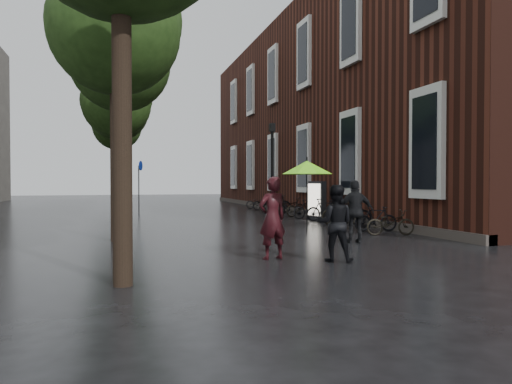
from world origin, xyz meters
name	(u,v)px	position (x,y,z in m)	size (l,w,h in m)	color
ground	(367,283)	(0.00, 0.00, 0.00)	(120.00, 120.00, 0.00)	black
brick_building	(352,116)	(10.47, 19.46, 5.99)	(10.20, 33.20, 12.00)	#38160F
street_trees	(118,86)	(-3.99, 15.91, 6.34)	(4.33, 34.03, 8.91)	black
person_burgundy	(272,218)	(-0.76, 2.76, 0.92)	(0.67, 0.44, 1.85)	black
person_black	(335,223)	(0.45, 2.09, 0.83)	(0.81, 0.63, 1.67)	black
lime_umbrella	(307,167)	(-0.10, 2.34, 2.05)	(1.16, 1.16, 1.70)	black
pedestrian_walking	(355,212)	(2.39, 4.65, 0.89)	(1.05, 0.44, 1.79)	black
parked_bicycles	(302,208)	(4.67, 13.92, 0.46)	(2.07, 16.40, 1.05)	black
ad_lightbox	(317,201)	(4.63, 12.14, 0.90)	(0.27, 1.18, 1.78)	black
lamp_post	(272,164)	(1.84, 10.27, 2.47)	(0.21, 0.21, 4.07)	black
cycle_sign	(140,179)	(-2.87, 18.80, 1.92)	(0.15, 0.53, 2.90)	#262628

